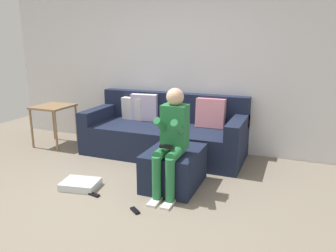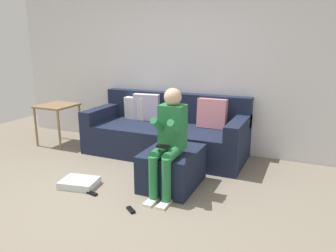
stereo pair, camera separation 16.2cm
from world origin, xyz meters
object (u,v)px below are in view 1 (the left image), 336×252
at_px(side_table, 53,112).
at_px(remote_by_storage_bin, 94,195).
at_px(storage_bin, 80,184).
at_px(remote_near_ottoman, 135,211).
at_px(person_seated, 172,137).
at_px(couch_sectional, 165,133).
at_px(ottoman, 174,168).

height_order(side_table, remote_by_storage_bin, side_table).
relative_size(storage_bin, remote_near_ottoman, 3.05).
bearing_deg(remote_by_storage_bin, person_seated, 38.94).
bearing_deg(couch_sectional, side_table, -172.05).
height_order(couch_sectional, remote_by_storage_bin, couch_sectional).
bearing_deg(remote_near_ottoman, person_seated, 107.63).
bearing_deg(person_seated, remote_by_storage_bin, -153.44).
relative_size(storage_bin, side_table, 0.63).
distance_m(couch_sectional, remote_near_ottoman, 1.87).
distance_m(ottoman, side_table, 2.59).
height_order(storage_bin, remote_near_ottoman, storage_bin).
bearing_deg(remote_by_storage_bin, ottoman, 50.89).
bearing_deg(side_table, remote_near_ottoman, -33.82).
height_order(person_seated, side_table, person_seated).
height_order(ottoman, storage_bin, ottoman).
xyz_separation_m(couch_sectional, remote_near_ottoman, (0.40, -1.80, -0.32)).
bearing_deg(remote_near_ottoman, storage_bin, -160.19).
xyz_separation_m(person_seated, storage_bin, (-1.07, -0.28, -0.64)).
xyz_separation_m(storage_bin, remote_near_ottoman, (0.87, -0.27, -0.03)).
xyz_separation_m(storage_bin, remote_by_storage_bin, (0.27, -0.12, -0.03)).
bearing_deg(ottoman, side_table, 162.17).
bearing_deg(person_seated, side_table, 158.40).
relative_size(person_seated, storage_bin, 2.83).
bearing_deg(ottoman, remote_by_storage_bin, -141.49).
height_order(ottoman, remote_by_storage_bin, ottoman).
bearing_deg(ottoman, storage_bin, -154.89).
xyz_separation_m(couch_sectional, remote_by_storage_bin, (-0.21, -1.65, -0.32)).
bearing_deg(ottoman, remote_near_ottoman, -101.20).
xyz_separation_m(person_seated, side_table, (-2.49, 0.98, -0.10)).
xyz_separation_m(person_seated, remote_near_ottoman, (-0.19, -0.55, -0.67)).
xyz_separation_m(storage_bin, side_table, (-1.42, 1.26, 0.53)).
relative_size(ottoman, side_table, 1.18).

